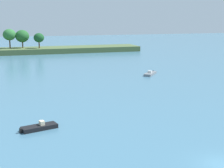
{
  "coord_description": "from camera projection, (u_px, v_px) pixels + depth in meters",
  "views": [
    {
      "loc": [
        -17.66,
        -22.86,
        12.99
      ],
      "look_at": [
        -0.58,
        31.65,
        1.2
      ],
      "focal_mm": 52.9,
      "sensor_mm": 36.0,
      "label": 1
    }
  ],
  "objects": [
    {
      "name": "treeline_island",
      "position": [
        34.0,
        47.0,
        117.53
      ],
      "size": [
        65.44,
        11.71,
        8.84
      ],
      "color": "#4C6038",
      "rests_on": "ground"
    },
    {
      "name": "small_motorboat",
      "position": [
        39.0,
        127.0,
        38.46
      ],
      "size": [
        4.48,
        2.5,
        1.0
      ],
      "color": "black",
      "rests_on": "ground"
    },
    {
      "name": "fishing_skiff",
      "position": [
        150.0,
        74.0,
        74.31
      ],
      "size": [
        4.44,
        4.9,
        1.0
      ],
      "color": "slate",
      "rests_on": "ground"
    }
  ]
}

